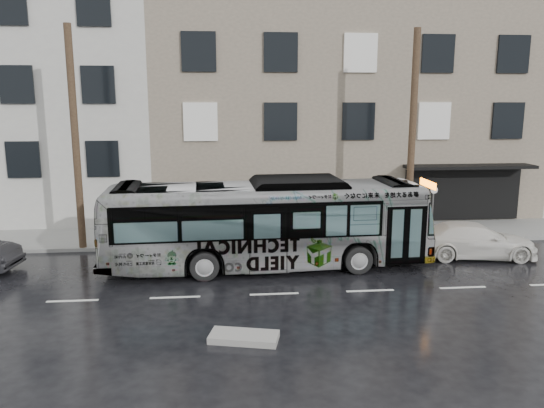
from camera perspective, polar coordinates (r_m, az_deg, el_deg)
The scene contains 9 objects.
ground at distance 19.88m, azimuth -0.47°, elevation -7.11°, with size 120.00×120.00×0.00m, color black.
sidewalk at distance 24.55m, azimuth -1.46°, elevation -3.36°, with size 90.00×3.60×0.15m, color gray.
building_taupe at distance 32.20m, azimuth 6.55°, elevation 9.80°, with size 20.00×12.00×11.00m, color gray.
utility_pole_front at distance 23.60m, azimuth 14.83°, elevation 6.96°, with size 0.30×0.30×9.00m, color #4D3A26.
utility_pole_rear at distance 22.93m, azimuth -20.39°, elevation 6.52°, with size 0.30×0.30×9.00m, color #4D3A26.
sign_post at distance 24.45m, azimuth 16.87°, elevation -0.84°, with size 0.06×0.06×2.40m, color slate.
bus at distance 19.77m, azimuth -0.60°, elevation -2.12°, with size 2.84×12.13×3.38m, color #B2B2B2.
white_sedan at distance 22.77m, azimuth 20.94°, elevation -3.66°, with size 1.95×4.80×1.39m, color silver.
slush_pile at distance 14.41m, azimuth -3.03°, elevation -14.11°, with size 1.80×0.80×0.18m, color #97958F.
Camera 1 is at (-1.61, -18.81, 6.24)m, focal length 35.00 mm.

